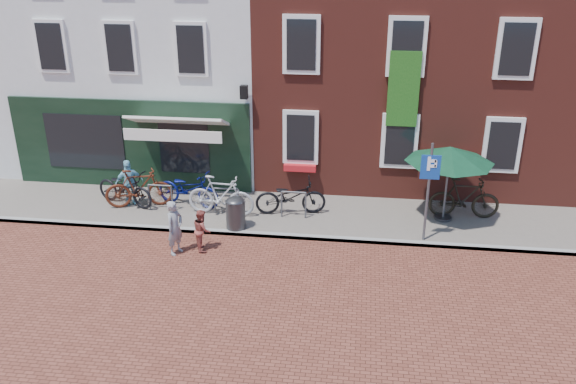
# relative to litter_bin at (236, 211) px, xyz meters

# --- Properties ---
(ground) EXTENTS (80.00, 80.00, 0.00)m
(ground) POSITION_rel_litter_bin_xyz_m (1.02, -0.30, -0.61)
(ground) COLOR brown
(sidewalk) EXTENTS (24.00, 3.00, 0.10)m
(sidewalk) POSITION_rel_litter_bin_xyz_m (2.02, 1.20, -0.56)
(sidewalk) COLOR slate
(sidewalk) RESTS_ON ground
(building_stucco) EXTENTS (8.00, 8.00, 9.00)m
(building_stucco) POSITION_rel_litter_bin_xyz_m (-3.98, 6.70, 3.89)
(building_stucco) COLOR silver
(building_stucco) RESTS_ON ground
(building_brick_mid) EXTENTS (6.00, 8.00, 10.00)m
(building_brick_mid) POSITION_rel_litter_bin_xyz_m (3.02, 6.70, 4.39)
(building_brick_mid) COLOR maroon
(building_brick_mid) RESTS_ON ground
(building_brick_right) EXTENTS (6.00, 8.00, 10.00)m
(building_brick_right) POSITION_rel_litter_bin_xyz_m (9.02, 6.70, 4.39)
(building_brick_right) COLOR maroon
(building_brick_right) RESTS_ON ground
(litter_bin) EXTENTS (0.54, 0.54, 0.99)m
(litter_bin) POSITION_rel_litter_bin_xyz_m (0.00, 0.00, 0.00)
(litter_bin) COLOR #37383A
(litter_bin) RESTS_ON sidewalk
(parking_sign) EXTENTS (0.50, 0.08, 2.74)m
(parking_sign) POSITION_rel_litter_bin_xyz_m (5.18, -0.06, 1.22)
(parking_sign) COLOR #4C4C4F
(parking_sign) RESTS_ON sidewalk
(parasol) EXTENTS (2.49, 2.49, 2.32)m
(parasol) POSITION_rel_litter_bin_xyz_m (5.85, 1.35, 1.56)
(parasol) COLOR #4C4C4F
(parasol) RESTS_ON sidewalk
(woman) EXTENTS (0.53, 0.63, 1.47)m
(woman) POSITION_rel_litter_bin_xyz_m (-1.28, -1.44, 0.12)
(woman) COLOR gray
(woman) RESTS_ON ground
(boy) EXTENTS (0.61, 0.67, 1.14)m
(boy) POSITION_rel_litter_bin_xyz_m (-0.65, -1.15, -0.04)
(boy) COLOR #9B453B
(boy) RESTS_ON ground
(cafe_person) EXTENTS (0.90, 0.72, 1.43)m
(cafe_person) POSITION_rel_litter_bin_xyz_m (-3.53, 1.20, 0.20)
(cafe_person) COLOR #82CBDE
(cafe_person) RESTS_ON sidewalk
(bicycle_0) EXTENTS (2.19, 1.40, 1.09)m
(bicycle_0) POSITION_rel_litter_bin_xyz_m (-3.69, 1.18, 0.03)
(bicycle_0) COLOR black
(bicycle_0) RESTS_ON sidewalk
(bicycle_1) EXTENTS (2.08, 1.13, 1.21)m
(bicycle_1) POSITION_rel_litter_bin_xyz_m (-3.20, 1.07, 0.09)
(bicycle_1) COLOR #4E1F11
(bicycle_1) RESTS_ON sidewalk
(bicycle_2) EXTENTS (2.18, 1.21, 1.09)m
(bicycle_2) POSITION_rel_litter_bin_xyz_m (-1.75, 1.36, 0.03)
(bicycle_2) COLOR #091058
(bicycle_2) RESTS_ON sidewalk
(bicycle_3) EXTENTS (2.04, 0.72, 1.21)m
(bicycle_3) POSITION_rel_litter_bin_xyz_m (-0.62, 0.84, 0.09)
(bicycle_3) COLOR #ADAEB0
(bicycle_3) RESTS_ON sidewalk
(bicycle_4) EXTENTS (2.16, 1.08, 1.09)m
(bicycle_4) POSITION_rel_litter_bin_xyz_m (1.40, 1.17, 0.03)
(bicycle_4) COLOR black
(bicycle_4) RESTS_ON sidewalk
(bicycle_5) EXTENTS (2.01, 0.59, 1.21)m
(bicycle_5) POSITION_rel_litter_bin_xyz_m (6.42, 1.57, 0.09)
(bicycle_5) COLOR black
(bicycle_5) RESTS_ON sidewalk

